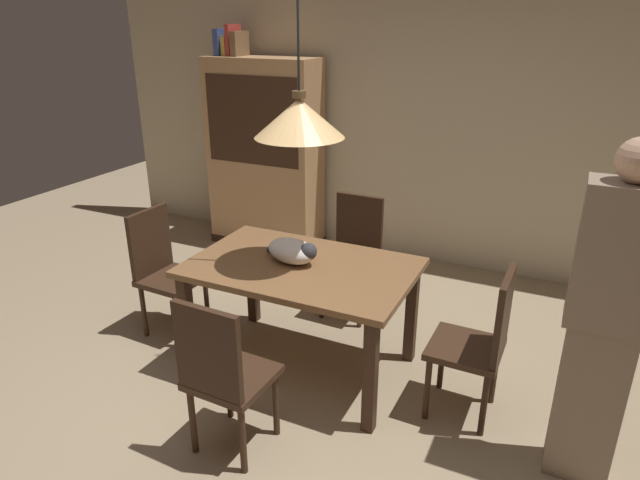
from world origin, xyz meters
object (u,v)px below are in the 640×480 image
Objects in this scene: chair_far_back at (354,250)px; chair_near_front at (223,372)px; book_brown_thick at (239,44)px; cat_sleeping at (293,251)px; chair_right_side at (481,339)px; book_red_tall at (233,40)px; book_blue_wide at (223,42)px; pendant_lamp at (299,117)px; book_yellow_short at (228,46)px; person_standing at (605,321)px; hutch_bookcase at (265,159)px; chair_left_side at (163,267)px; dining_table at (302,279)px.

chair_far_back is 1.00× the size of chair_near_front.
book_brown_thick is (-1.57, 0.94, 1.45)m from chair_far_back.
cat_sleeping is at bearing -94.45° from chair_far_back.
book_red_tall is at bearing 146.57° from chair_right_side.
pendant_lamp is at bearing -46.07° from book_blue_wide.
book_blue_wide is at bearing 180.00° from book_red_tall.
person_standing is at bearing -31.08° from book_yellow_short.
hutch_bookcase is (-1.33, 2.70, 0.38)m from chair_near_front.
chair_far_back is 0.92m from cat_sleeping.
chair_far_back is 2.40m from book_red_tall.
hutch_bookcase is at bearing -0.29° from book_red_tall.
cat_sleeping is at bearing -54.95° from hutch_bookcase.
book_red_tall is at bearing 0.00° from book_blue_wide.
chair_left_side is (-2.26, 0.01, 0.00)m from chair_right_side.
book_red_tall is at bearing 179.71° from hutch_bookcase.
hutch_bookcase reaches higher than person_standing.
chair_left_side is 2.38m from book_yellow_short.
chair_far_back is at bearing -29.14° from book_yellow_short.
book_blue_wide is 0.14× the size of person_standing.
pendant_lamp is at bearing -49.32° from book_brown_thick.
book_red_tall is (-1.63, 0.94, 1.48)m from chair_far_back.
book_blue_wide reaches higher than book_yellow_short.
book_red_tall is at bearing 121.11° from chair_near_front.
chair_far_back and chair_near_front have the same top height.
book_red_tall is (-0.30, 0.00, 1.10)m from hutch_bookcase.
book_red_tall reaches higher than cat_sleeping.
pendant_lamp reaches higher than hutch_bookcase.
chair_right_side is 0.53× the size of person_standing.
pendant_lamp is 5.42× the size of book_brown_thick.
book_blue_wide is at bearing 151.77° from chair_far_back.
pendant_lamp is 2.38m from hutch_bookcase.
dining_table is at bearing 89.82° from chair_near_front.
book_yellow_short is at bearing 131.94° from cat_sleeping.
book_yellow_short reaches higher than dining_table.
dining_table is 5.83× the size of book_blue_wide.
cat_sleeping is (-0.06, 0.89, 0.32)m from chair_near_front.
chair_left_side is 3.88× the size of book_brown_thick.
person_standing is (1.76, -0.23, 0.06)m from cat_sleeping.
chair_left_side is at bearing 179.81° from dining_table.
chair_near_front is at bearing -38.09° from chair_left_side.
chair_left_side is 1.87m from hutch_bookcase.
chair_far_back is 1.45m from pendant_lamp.
book_blue_wide is 4.15m from person_standing.
hutch_bookcase is (-2.46, 1.82, 0.38)m from chair_right_side.
book_blue_wide is 1.00× the size of book_brown_thick.
chair_near_front is at bearing -59.94° from book_brown_thick.
book_red_tall is (-1.63, 2.70, 1.48)m from chair_near_front.
chair_right_side is at bearing 37.79° from chair_near_front.
chair_left_side is at bearing 141.91° from chair_near_front.
book_blue_wide is at bearing 133.93° from pendant_lamp.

